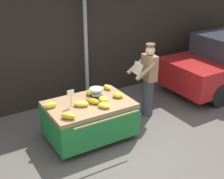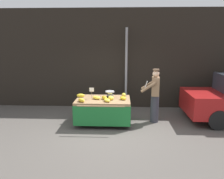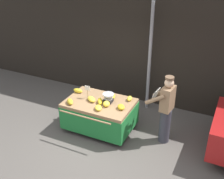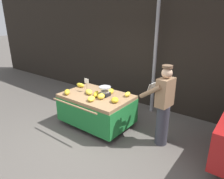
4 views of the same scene
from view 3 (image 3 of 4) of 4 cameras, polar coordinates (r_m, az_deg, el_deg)
ground_plane at (r=6.76m, az=-3.23°, el=-12.00°), size 60.00×60.00×0.00m
back_wall at (r=8.12m, az=5.86°, el=10.04°), size 16.00×0.24×3.76m
street_pole at (r=7.73m, az=7.60°, el=6.18°), size 0.09×0.09×3.04m
banana_cart at (r=7.11m, az=-2.51°, el=-3.93°), size 1.69×1.33×0.80m
weighing_scale at (r=6.92m, az=-0.75°, el=-1.72°), size 0.28×0.28×0.24m
price_sign at (r=7.07m, az=-4.98°, el=0.06°), size 0.14×0.01×0.34m
banana_bunch_0 at (r=6.66m, az=-2.78°, el=-3.69°), size 0.26×0.29×0.10m
banana_bunch_1 at (r=6.96m, az=-8.47°, el=-2.41°), size 0.28×0.28×0.11m
banana_bunch_2 at (r=6.78m, az=-1.14°, el=-2.91°), size 0.23×0.25×0.12m
banana_bunch_3 at (r=7.44m, az=-6.89°, el=-0.24°), size 0.26×0.12×0.11m
banana_bunch_4 at (r=7.04m, az=3.56°, el=-1.82°), size 0.15×0.23×0.10m
banana_bunch_5 at (r=6.67m, az=1.83°, el=-3.54°), size 0.27×0.27×0.11m
banana_bunch_6 at (r=6.91m, az=-2.44°, el=-2.38°), size 0.24×0.32×0.11m
banana_bunch_7 at (r=7.02m, az=-4.17°, el=-1.96°), size 0.33×0.29×0.11m
banana_bunch_8 at (r=7.10m, az=-0.07°, el=-1.44°), size 0.24×0.32×0.12m
vendor_person at (r=6.65m, az=10.79°, el=-4.01°), size 0.62×0.56×1.71m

